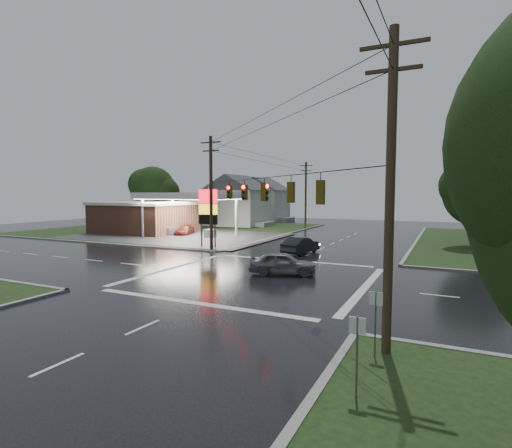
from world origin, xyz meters
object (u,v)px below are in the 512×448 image
at_px(utility_pole_n, 306,193).
at_px(car_north, 301,245).
at_px(car_crossing, 283,263).
at_px(tree_nw_behind, 154,189).
at_px(pylon_sign, 208,208).
at_px(utility_pole_se, 390,189).
at_px(house_far, 262,199).
at_px(tree_ne_near, 481,193).
at_px(house_near, 237,200).
at_px(utility_pole_nw, 211,191).
at_px(tree_ne_far, 502,188).
at_px(car_pump, 185,230).
at_px(gas_station, 151,215).

distance_m(utility_pole_n, car_north, 28.82).
bearing_deg(car_crossing, tree_nw_behind, 30.73).
xyz_separation_m(pylon_sign, utility_pole_se, (20.00, -20.00, 1.71)).
xyz_separation_m(tree_nw_behind, car_crossing, (35.04, -28.44, -5.40)).
relative_size(house_far, tree_ne_near, 1.23).
relative_size(house_near, tree_ne_near, 1.23).
bearing_deg(car_north, tree_nw_behind, -20.84).
bearing_deg(house_near, utility_pole_nw, -66.63).
xyz_separation_m(house_near, car_crossing, (22.15, -34.45, -3.62)).
bearing_deg(tree_ne_far, pylon_sign, -139.65).
relative_size(pylon_sign, car_north, 1.28).
relative_size(house_far, tree_ne_far, 1.13).
relative_size(utility_pole_se, car_north, 2.35).
distance_m(utility_pole_nw, car_north, 10.11).
height_order(utility_pole_se, utility_pole_n, utility_pole_se).
height_order(utility_pole_n, car_crossing, utility_pole_n).
bearing_deg(house_near, house_far, 94.76).
bearing_deg(utility_pole_se, car_pump, 135.45).
xyz_separation_m(utility_pole_n, tree_ne_far, (26.65, -4.01, 0.71)).
height_order(tree_nw_behind, tree_ne_far, tree_nw_behind).
bearing_deg(house_near, car_pump, -86.17).
bearing_deg(car_crossing, utility_pole_nw, 33.19).
distance_m(house_far, car_north, 42.83).
bearing_deg(house_far, car_pump, -85.78).
relative_size(gas_station, car_pump, 6.06).
bearing_deg(car_north, utility_pole_n, -63.04).
bearing_deg(utility_pole_n, gas_station, -131.47).
relative_size(utility_pole_se, utility_pole_n, 1.05).
xyz_separation_m(tree_ne_near, car_north, (-14.94, -11.06, -4.79)).
bearing_deg(car_crossing, pylon_sign, 32.39).
distance_m(utility_pole_nw, utility_pole_n, 28.50).
height_order(utility_pole_n, tree_ne_near, utility_pole_n).
distance_m(utility_pole_se, utility_pole_n, 51.16).
distance_m(gas_station, utility_pole_se, 45.83).
bearing_deg(utility_pole_se, house_far, 118.68).
xyz_separation_m(pylon_sign, tree_ne_near, (24.64, 11.49, 1.55)).
relative_size(tree_ne_far, car_crossing, 2.13).
bearing_deg(tree_ne_near, car_crossing, -122.34).
distance_m(tree_nw_behind, tree_ne_far, 51.15).
height_order(house_far, car_crossing, house_far).
relative_size(tree_nw_behind, car_crossing, 2.18).
distance_m(tree_ne_near, car_north, 19.20).
height_order(tree_ne_far, car_north, tree_ne_far).
relative_size(pylon_sign, utility_pole_n, 0.57).
bearing_deg(tree_ne_far, utility_pole_se, -99.98).
xyz_separation_m(house_far, tree_ne_far, (39.10, -14.01, 1.77)).
distance_m(pylon_sign, car_pump, 13.32).
height_order(utility_pole_n, car_pump, utility_pole_n).
xyz_separation_m(tree_nw_behind, car_pump, (14.00, -10.61, -5.55)).
relative_size(house_far, car_north, 2.36).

